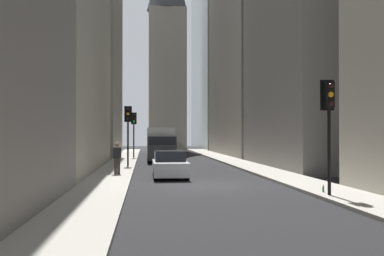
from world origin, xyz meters
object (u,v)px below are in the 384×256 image
(delivery_truck, at_px, (161,144))
(discarded_bottle, at_px, (323,189))
(sedan_silver, at_px, (170,165))
(traffic_light_midblock, at_px, (134,124))
(traffic_light_far_junction, at_px, (128,122))
(traffic_light_foreground, at_px, (329,110))
(pedestrian, at_px, (117,157))

(delivery_truck, bearing_deg, discarded_bottle, -166.25)
(discarded_bottle, bearing_deg, sedan_silver, 34.59)
(sedan_silver, relative_size, discarded_bottle, 15.93)
(delivery_truck, bearing_deg, sedan_silver, -180.00)
(traffic_light_midblock, height_order, traffic_light_far_junction, traffic_light_midblock)
(sedan_silver, height_order, traffic_light_midblock, traffic_light_midblock)
(traffic_light_far_junction, bearing_deg, discarded_bottle, -152.77)
(traffic_light_foreground, bearing_deg, discarded_bottle, -7.82)
(delivery_truck, distance_m, discarded_bottle, 22.36)
(delivery_truck, relative_size, discarded_bottle, 23.93)
(sedan_silver, distance_m, traffic_light_midblock, 18.73)
(traffic_light_foreground, bearing_deg, traffic_light_midblock, 15.65)
(delivery_truck, xyz_separation_m, discarded_bottle, (-21.69, -5.31, -1.21))
(delivery_truck, xyz_separation_m, pedestrian, (-13.16, 2.82, -0.39))
(delivery_truck, bearing_deg, pedestrian, 167.92)
(traffic_light_midblock, distance_m, pedestrian, 17.70)
(traffic_light_foreground, height_order, pedestrian, traffic_light_foreground)
(traffic_light_midblock, bearing_deg, delivery_truck, -151.95)
(traffic_light_far_junction, bearing_deg, sedan_silver, -161.56)
(traffic_light_foreground, bearing_deg, traffic_light_far_junction, 25.67)
(sedan_silver, height_order, discarded_bottle, sedan_silver)
(delivery_truck, height_order, sedan_silver, delivery_truck)
(traffic_light_midblock, relative_size, traffic_light_far_junction, 1.02)
(delivery_truck, xyz_separation_m, sedan_silver, (-13.99, -0.00, -0.80))
(delivery_truck, relative_size, traffic_light_far_junction, 1.57)
(sedan_silver, bearing_deg, traffic_light_far_junction, 18.44)
(sedan_silver, xyz_separation_m, pedestrian, (0.84, 2.82, 0.40))
(traffic_light_foreground, distance_m, discarded_bottle, 3.03)
(traffic_light_foreground, xyz_separation_m, traffic_light_far_junction, (15.97, 7.67, -0.00))
(traffic_light_foreground, xyz_separation_m, traffic_light_midblock, (26.93, 7.55, 0.06))
(traffic_light_foreground, height_order, discarded_bottle, traffic_light_foreground)
(pedestrian, relative_size, discarded_bottle, 6.31)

